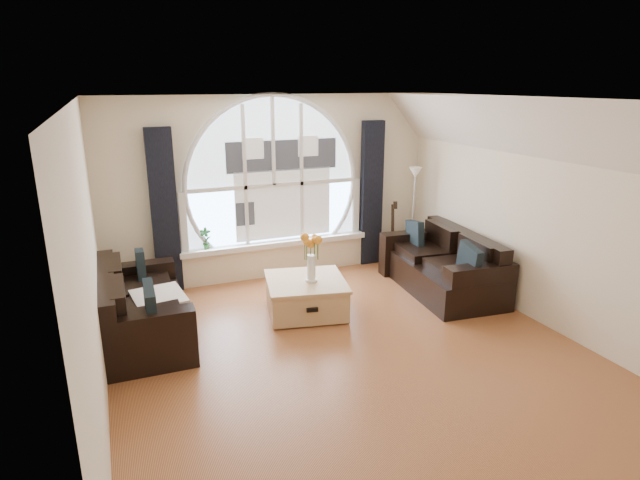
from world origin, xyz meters
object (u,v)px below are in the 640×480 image
at_px(sofa_right, 442,264).
at_px(vase_flowers, 311,252).
at_px(floor_lamp, 413,217).
at_px(coffee_chest, 306,295).
at_px(guitar, 391,232).
at_px(potted_plant, 205,238).
at_px(sofa_left, 143,305).

bearing_deg(sofa_right, vase_flowers, -173.91).
distance_m(sofa_right, floor_lamp, 1.19).
height_order(sofa_right, coffee_chest, sofa_right).
bearing_deg(floor_lamp, coffee_chest, -154.65).
xyz_separation_m(guitar, potted_plant, (-2.95, 0.17, 0.18)).
distance_m(sofa_left, vase_flowers, 2.09).
height_order(coffee_chest, vase_flowers, vase_flowers).
bearing_deg(sofa_right, floor_lamp, 85.40).
height_order(coffee_chest, guitar, guitar).
distance_m(guitar, potted_plant, 2.96).
distance_m(floor_lamp, potted_plant, 3.25).
bearing_deg(guitar, potted_plant, -162.29).
bearing_deg(floor_lamp, sofa_right, -100.13).
relative_size(guitar, potted_plant, 3.35).
bearing_deg(guitar, coffee_chest, -125.87).
xyz_separation_m(coffee_chest, potted_plant, (-0.99, 1.45, 0.47)).
height_order(sofa_right, floor_lamp, floor_lamp).
distance_m(sofa_right, guitar, 1.33).
relative_size(sofa_left, potted_plant, 5.90).
xyz_separation_m(sofa_right, floor_lamp, (0.20, 1.11, 0.40)).
xyz_separation_m(sofa_right, potted_plant, (-3.03, 1.50, 0.31)).
xyz_separation_m(sofa_right, vase_flowers, (-1.99, -0.02, 0.43)).
bearing_deg(sofa_left, potted_plant, 55.15).
bearing_deg(sofa_right, sofa_left, -176.09).
distance_m(sofa_left, potted_plant, 1.73).
bearing_deg(sofa_left, coffee_chest, -1.05).
distance_m(floor_lamp, guitar, 0.44).
relative_size(sofa_right, vase_flowers, 2.71).
bearing_deg(sofa_left, floor_lamp, 14.08).
bearing_deg(vase_flowers, coffee_chest, 126.73).
xyz_separation_m(sofa_left, vase_flowers, (2.04, -0.13, 0.43)).
height_order(sofa_right, guitar, guitar).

